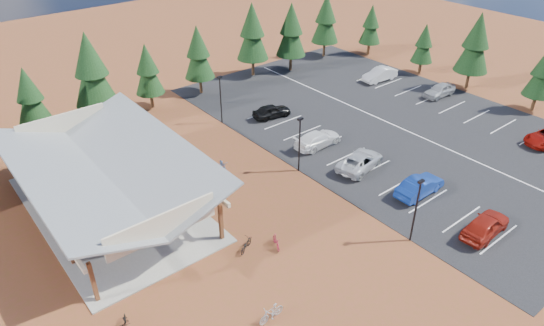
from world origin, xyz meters
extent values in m
plane|color=brown|center=(0.00, 0.00, 0.00)|extent=(140.00, 140.00, 0.00)
cube|color=black|center=(18.50, 3.00, 0.02)|extent=(27.00, 44.00, 0.04)
cube|color=gray|center=(-10.00, 7.00, 0.05)|extent=(10.60, 18.60, 0.10)
cube|color=#512217|center=(-14.60, -1.40, 1.60)|extent=(0.25, 0.25, 3.00)
cube|color=#512217|center=(-14.60, 2.80, 1.60)|extent=(0.25, 0.25, 3.00)
cube|color=#512217|center=(-14.60, 7.00, 1.60)|extent=(0.25, 0.25, 3.00)
cube|color=#512217|center=(-14.60, 11.20, 1.60)|extent=(0.25, 0.25, 3.00)
cube|color=#512217|center=(-14.60, 15.40, 1.60)|extent=(0.25, 0.25, 3.00)
cube|color=#512217|center=(-5.40, -1.40, 1.60)|extent=(0.25, 0.25, 3.00)
cube|color=#512217|center=(-5.40, 2.80, 1.60)|extent=(0.25, 0.25, 3.00)
cube|color=#512217|center=(-5.40, 7.00, 1.60)|extent=(0.25, 0.25, 3.00)
cube|color=#512217|center=(-5.40, 11.20, 1.60)|extent=(0.25, 0.25, 3.00)
cube|color=#512217|center=(-5.40, 15.40, 1.60)|extent=(0.25, 0.25, 3.00)
cube|color=beige|center=(-15.00, 7.00, 3.10)|extent=(0.22, 18.00, 0.35)
cube|color=beige|center=(-5.00, 7.00, 3.10)|extent=(0.22, 18.00, 0.35)
cube|color=slate|center=(-12.90, 7.00, 4.00)|extent=(5.85, 19.40, 2.13)
cube|color=slate|center=(-7.10, 7.00, 4.00)|extent=(5.85, 19.40, 2.13)
cube|color=beige|center=(-10.00, -2.00, 3.90)|extent=(7.50, 0.15, 1.80)
cube|color=beige|center=(-10.00, 16.00, 3.90)|extent=(7.50, 0.15, 1.80)
cylinder|color=black|center=(5.00, -10.00, 2.50)|extent=(0.14, 0.14, 5.00)
cube|color=black|center=(5.00, -10.00, 5.05)|extent=(0.50, 0.25, 0.18)
cylinder|color=black|center=(5.00, 2.00, 2.50)|extent=(0.14, 0.14, 5.00)
cube|color=black|center=(5.00, 2.00, 5.05)|extent=(0.50, 0.25, 0.18)
cylinder|color=black|center=(5.00, 14.00, 2.50)|extent=(0.14, 0.14, 5.00)
cube|color=black|center=(5.00, 14.00, 5.05)|extent=(0.50, 0.25, 0.18)
cylinder|color=#4E3B1B|center=(-4.48, 3.33, 0.45)|extent=(0.60, 0.60, 0.90)
cylinder|color=#4E3B1B|center=(-3.40, 4.94, 0.45)|extent=(0.60, 0.60, 0.90)
cylinder|color=#382314|center=(-10.75, 22.43, 0.90)|extent=(0.36, 0.36, 1.80)
cone|color=black|center=(-10.75, 22.43, 3.95)|extent=(3.16, 3.16, 4.31)
cone|color=black|center=(-10.75, 22.43, 5.75)|extent=(2.44, 2.44, 3.23)
cylinder|color=#382314|center=(-4.90, 21.52, 1.19)|extent=(0.36, 0.36, 2.38)
cone|color=black|center=(-4.90, 21.52, 5.24)|extent=(4.19, 4.19, 5.72)
cone|color=black|center=(-4.90, 21.52, 7.62)|extent=(3.24, 3.24, 4.29)
cylinder|color=#382314|center=(1.17, 22.08, 0.88)|extent=(0.36, 0.36, 1.76)
cone|color=black|center=(1.17, 22.08, 3.87)|extent=(3.10, 3.10, 4.23)
cone|color=black|center=(1.17, 22.08, 5.64)|extent=(2.39, 2.39, 3.17)
cylinder|color=#382314|center=(7.53, 22.14, 0.98)|extent=(0.36, 0.36, 1.96)
cone|color=black|center=(7.53, 22.14, 4.30)|extent=(3.44, 3.44, 4.70)
cone|color=black|center=(7.53, 22.14, 6.26)|extent=(2.66, 2.66, 3.52)
cylinder|color=#382314|center=(15.71, 22.77, 1.12)|extent=(0.36, 0.36, 2.24)
cone|color=black|center=(15.71, 22.77, 4.93)|extent=(3.94, 3.94, 5.38)
cone|color=black|center=(15.71, 22.77, 7.17)|extent=(3.05, 3.05, 4.03)
cylinder|color=#382314|center=(20.55, 21.05, 1.07)|extent=(0.36, 0.36, 2.14)
cone|color=black|center=(20.55, 21.05, 4.70)|extent=(3.76, 3.76, 5.13)
cone|color=black|center=(20.55, 21.05, 6.84)|extent=(2.91, 2.91, 3.85)
cylinder|color=#382314|center=(27.87, 22.33, 1.05)|extent=(0.36, 0.36, 2.11)
cone|color=black|center=(27.87, 22.33, 4.64)|extent=(3.71, 3.71, 5.06)
cone|color=black|center=(27.87, 22.33, 6.74)|extent=(2.87, 2.87, 3.79)
cylinder|color=#382314|center=(33.23, -4.87, 0.88)|extent=(0.36, 0.36, 1.76)
cone|color=black|center=(33.23, -4.87, 3.88)|extent=(3.10, 3.10, 4.23)
cylinder|color=#382314|center=(33.14, 3.17, 1.11)|extent=(0.36, 0.36, 2.22)
cone|color=black|center=(33.14, 3.17, 4.88)|extent=(3.90, 3.90, 5.32)
cone|color=black|center=(33.14, 3.17, 7.10)|extent=(3.02, 3.02, 3.99)
cylinder|color=#382314|center=(32.93, 9.82, 0.78)|extent=(0.36, 0.36, 1.56)
cone|color=black|center=(32.93, 9.82, 3.43)|extent=(2.75, 2.75, 3.75)
cone|color=black|center=(32.93, 9.82, 5.00)|extent=(2.12, 2.12, 2.81)
cylinder|color=#382314|center=(33.37, 18.96, 0.85)|extent=(0.36, 0.36, 1.70)
cone|color=black|center=(33.37, 18.96, 3.73)|extent=(2.99, 2.99, 4.07)
cone|color=black|center=(33.37, 18.96, 5.43)|extent=(2.31, 2.31, 3.05)
imported|color=black|center=(-10.88, 1.53, 0.53)|extent=(1.69, 0.73, 0.86)
imported|color=gray|center=(-12.74, 3.36, 0.61)|extent=(1.74, 0.78, 1.01)
imported|color=navy|center=(-11.96, 8.63, 0.60)|extent=(2.01, 1.20, 1.00)
imported|color=maroon|center=(-12.35, 12.06, 0.60)|extent=(1.71, 0.60, 1.01)
imported|color=black|center=(-6.39, 1.84, 0.59)|extent=(1.87, 0.69, 0.98)
imported|color=#9FA3A9|center=(-7.20, 6.21, 0.54)|extent=(1.52, 0.65, 0.89)
imported|color=navy|center=(-8.84, 8.21, 0.51)|extent=(1.62, 0.81, 0.82)
imported|color=maroon|center=(-9.09, 12.43, 0.61)|extent=(1.70, 0.54, 1.01)
imported|color=black|center=(-14.17, -4.53, 0.45)|extent=(1.17, 1.81, 0.90)
imported|color=maroon|center=(-2.90, -4.49, 0.46)|extent=(1.01, 1.59, 0.93)
imported|color=black|center=(-4.72, -3.40, 0.43)|extent=(1.70, 1.30, 0.86)
imported|color=#999CA2|center=(-7.21, -9.28, 0.55)|extent=(1.83, 0.56, 1.09)
imported|color=#27559D|center=(-0.06, 6.34, 0.47)|extent=(1.12, 1.88, 0.94)
imported|color=maroon|center=(-2.53, 6.77, 0.44)|extent=(1.46, 1.15, 0.88)
imported|color=black|center=(-1.10, 6.48, 0.43)|extent=(1.71, 0.90, 0.85)
imported|color=maroon|center=(9.67, -12.94, 0.84)|extent=(4.77, 2.15, 1.59)
imported|color=navy|center=(10.18, -6.88, 0.81)|extent=(4.70, 1.69, 1.54)
imported|color=#B1B4B9|center=(9.45, -1.12, 0.76)|extent=(5.53, 3.37, 1.43)
imported|color=white|center=(9.32, 4.14, 0.77)|extent=(5.07, 2.13, 1.46)
imported|color=black|center=(9.83, 11.73, 0.75)|extent=(4.36, 2.33, 1.41)
imported|color=#929499|center=(28.44, 3.78, 0.78)|extent=(4.42, 1.90, 1.49)
imported|color=silver|center=(26.82, 11.35, 0.82)|extent=(4.86, 2.00, 1.57)
camera|label=1|loc=(-19.51, -24.51, 22.86)|focal=32.00mm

